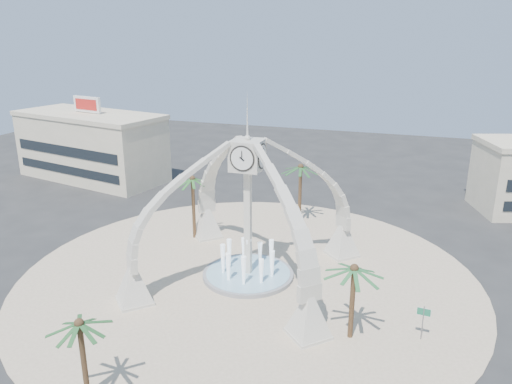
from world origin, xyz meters
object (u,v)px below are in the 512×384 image
(palm_east, at_px, (354,269))
(fountain, at_px, (248,274))
(palm_north, at_px, (301,168))
(palm_west, at_px, (192,180))
(palm_south, at_px, (79,324))
(clock_tower, at_px, (248,208))
(street_sign, at_px, (423,316))

(palm_east, bearing_deg, fountain, 147.61)
(fountain, xyz_separation_m, palm_north, (1.01, 14.37, 6.11))
(fountain, relative_size, palm_east, 1.31)
(palm_west, distance_m, palm_north, 12.23)
(palm_east, distance_m, palm_north, 22.52)
(palm_north, height_order, palm_south, palm_north)
(palm_east, xyz_separation_m, palm_north, (-8.89, 20.66, 1.06))
(palm_west, bearing_deg, palm_south, -79.17)
(clock_tower, relative_size, palm_south, 3.05)
(palm_west, bearing_deg, palm_east, -34.93)
(palm_east, distance_m, palm_west, 22.18)
(clock_tower, distance_m, palm_north, 14.41)
(clock_tower, height_order, palm_north, clock_tower)
(fountain, xyz_separation_m, palm_east, (9.91, -6.29, 5.05))
(fountain, height_order, street_sign, fountain)
(clock_tower, xyz_separation_m, street_sign, (14.68, -4.96, -4.59))
(fountain, xyz_separation_m, palm_west, (-8.25, 6.40, 6.08))
(palm_south, bearing_deg, palm_east, 39.89)
(clock_tower, bearing_deg, palm_east, -32.39)
(fountain, height_order, palm_south, palm_south)
(clock_tower, relative_size, palm_north, 2.47)
(street_sign, bearing_deg, fountain, 167.33)
(palm_east, xyz_separation_m, street_sign, (4.77, 1.32, -3.44))
(fountain, distance_m, palm_north, 15.65)
(palm_north, bearing_deg, clock_tower, -94.04)
(fountain, relative_size, palm_south, 1.36)
(street_sign, bearing_deg, palm_west, 159.65)
(clock_tower, bearing_deg, palm_north, 85.96)
(palm_east, bearing_deg, street_sign, 15.49)
(street_sign, bearing_deg, palm_east, -158.49)
(palm_north, bearing_deg, palm_south, -98.30)
(fountain, distance_m, palm_west, 12.08)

